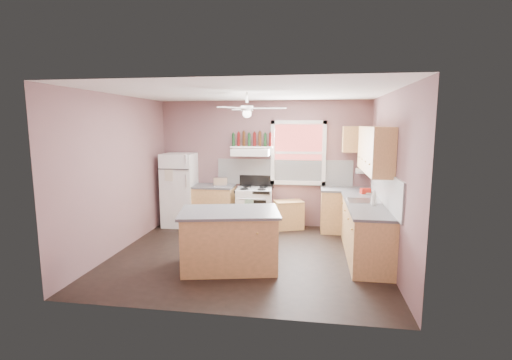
# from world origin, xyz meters

# --- Properties ---
(floor) EXTENTS (4.50, 4.50, 0.00)m
(floor) POSITION_xyz_m (0.00, 0.00, 0.00)
(floor) COLOR black
(floor) RESTS_ON ground
(ceiling) EXTENTS (4.50, 4.50, 0.00)m
(ceiling) POSITION_xyz_m (0.00, 0.00, 2.70)
(ceiling) COLOR white
(ceiling) RESTS_ON ground
(wall_back) EXTENTS (4.50, 0.05, 2.70)m
(wall_back) POSITION_xyz_m (0.00, 2.02, 1.35)
(wall_back) COLOR #765254
(wall_back) RESTS_ON ground
(wall_right) EXTENTS (0.05, 4.00, 2.70)m
(wall_right) POSITION_xyz_m (2.27, 0.00, 1.35)
(wall_right) COLOR #765254
(wall_right) RESTS_ON ground
(wall_left) EXTENTS (0.05, 4.00, 2.70)m
(wall_left) POSITION_xyz_m (-2.27, 0.00, 1.35)
(wall_left) COLOR #765254
(wall_left) RESTS_ON ground
(backsplash_back) EXTENTS (2.90, 0.03, 0.55)m
(backsplash_back) POSITION_xyz_m (0.45, 1.99, 1.18)
(backsplash_back) COLOR white
(backsplash_back) RESTS_ON wall_back
(backsplash_right) EXTENTS (0.03, 2.60, 0.55)m
(backsplash_right) POSITION_xyz_m (2.23, 0.30, 1.18)
(backsplash_right) COLOR white
(backsplash_right) RESTS_ON wall_right
(window_view) EXTENTS (1.00, 0.02, 1.20)m
(window_view) POSITION_xyz_m (0.75, 1.98, 1.60)
(window_view) COLOR maroon
(window_view) RESTS_ON wall_back
(window_frame) EXTENTS (1.16, 0.07, 1.36)m
(window_frame) POSITION_xyz_m (0.75, 1.96, 1.60)
(window_frame) COLOR white
(window_frame) RESTS_ON wall_back
(refrigerator) EXTENTS (0.69, 0.67, 1.58)m
(refrigerator) POSITION_xyz_m (-1.79, 1.66, 0.79)
(refrigerator) COLOR white
(refrigerator) RESTS_ON floor
(base_cabinet_left) EXTENTS (0.90, 0.60, 0.86)m
(base_cabinet_left) POSITION_xyz_m (-1.06, 1.70, 0.43)
(base_cabinet_left) COLOR #A67E45
(base_cabinet_left) RESTS_ON floor
(counter_left) EXTENTS (0.92, 0.62, 0.04)m
(counter_left) POSITION_xyz_m (-1.06, 1.70, 0.88)
(counter_left) COLOR #4E4E51
(counter_left) RESTS_ON base_cabinet_left
(toaster) EXTENTS (0.31, 0.23, 0.18)m
(toaster) POSITION_xyz_m (-0.88, 1.66, 0.99)
(toaster) COLOR silver
(toaster) RESTS_ON counter_left
(stove) EXTENTS (0.79, 0.70, 0.86)m
(stove) POSITION_xyz_m (-0.15, 1.67, 0.43)
(stove) COLOR white
(stove) RESTS_ON floor
(range_hood) EXTENTS (0.78, 0.50, 0.14)m
(range_hood) POSITION_xyz_m (-0.23, 1.75, 1.62)
(range_hood) COLOR white
(range_hood) RESTS_ON wall_back
(bottle_shelf) EXTENTS (0.90, 0.26, 0.03)m
(bottle_shelf) POSITION_xyz_m (-0.23, 1.87, 1.72)
(bottle_shelf) COLOR white
(bottle_shelf) RESTS_ON range_hood
(cart) EXTENTS (0.68, 0.56, 0.58)m
(cart) POSITION_xyz_m (0.58, 1.75, 0.29)
(cart) COLOR #A67E45
(cart) RESTS_ON floor
(base_cabinet_corner) EXTENTS (1.00, 0.60, 0.86)m
(base_cabinet_corner) POSITION_xyz_m (1.75, 1.70, 0.43)
(base_cabinet_corner) COLOR #A67E45
(base_cabinet_corner) RESTS_ON floor
(base_cabinet_right) EXTENTS (0.60, 2.20, 0.86)m
(base_cabinet_right) POSITION_xyz_m (1.95, 0.30, 0.43)
(base_cabinet_right) COLOR #A67E45
(base_cabinet_right) RESTS_ON floor
(counter_corner) EXTENTS (1.02, 0.62, 0.04)m
(counter_corner) POSITION_xyz_m (1.75, 1.70, 0.88)
(counter_corner) COLOR #4E4E51
(counter_corner) RESTS_ON base_cabinet_corner
(counter_right) EXTENTS (0.62, 2.22, 0.04)m
(counter_right) POSITION_xyz_m (1.94, 0.30, 0.88)
(counter_right) COLOR #4E4E51
(counter_right) RESTS_ON base_cabinet_right
(sink) EXTENTS (0.55, 0.45, 0.03)m
(sink) POSITION_xyz_m (1.94, 0.50, 0.90)
(sink) COLOR silver
(sink) RESTS_ON counter_right
(faucet) EXTENTS (0.03, 0.03, 0.14)m
(faucet) POSITION_xyz_m (2.10, 0.50, 0.97)
(faucet) COLOR silver
(faucet) RESTS_ON sink
(upper_cabinet_right) EXTENTS (0.33, 1.80, 0.76)m
(upper_cabinet_right) POSITION_xyz_m (2.08, 0.50, 1.78)
(upper_cabinet_right) COLOR #A67E45
(upper_cabinet_right) RESTS_ON wall_right
(upper_cabinet_corner) EXTENTS (0.60, 0.33, 0.52)m
(upper_cabinet_corner) POSITION_xyz_m (1.95, 1.83, 1.90)
(upper_cabinet_corner) COLOR #A67E45
(upper_cabinet_corner) RESTS_ON wall_back
(paper_towel) EXTENTS (0.26, 0.12, 0.12)m
(paper_towel) POSITION_xyz_m (2.07, 1.86, 1.25)
(paper_towel) COLOR white
(paper_towel) RESTS_ON wall_back
(island) EXTENTS (1.56, 1.16, 0.86)m
(island) POSITION_xyz_m (-0.18, -0.56, 0.43)
(island) COLOR #A67E45
(island) RESTS_ON floor
(island_top) EXTENTS (1.66, 1.26, 0.04)m
(island_top) POSITION_xyz_m (-0.18, -0.56, 0.88)
(island_top) COLOR #4E4E51
(island_top) RESTS_ON island
(ceiling_fan_hub) EXTENTS (0.20, 0.20, 0.08)m
(ceiling_fan_hub) POSITION_xyz_m (0.00, 0.00, 2.45)
(ceiling_fan_hub) COLOR white
(ceiling_fan_hub) RESTS_ON ceiling
(soap_bottle) EXTENTS (0.13, 0.13, 0.24)m
(soap_bottle) POSITION_xyz_m (2.05, 0.17, 1.02)
(soap_bottle) COLOR silver
(soap_bottle) RESTS_ON counter_right
(red_caddy) EXTENTS (0.20, 0.16, 0.10)m
(red_caddy) POSITION_xyz_m (2.06, 1.20, 0.95)
(red_caddy) COLOR #AA190E
(red_caddy) RESTS_ON counter_right
(wine_bottles) EXTENTS (0.86, 0.06, 0.31)m
(wine_bottles) POSITION_xyz_m (-0.23, 1.87, 1.88)
(wine_bottles) COLOR #143819
(wine_bottles) RESTS_ON bottle_shelf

